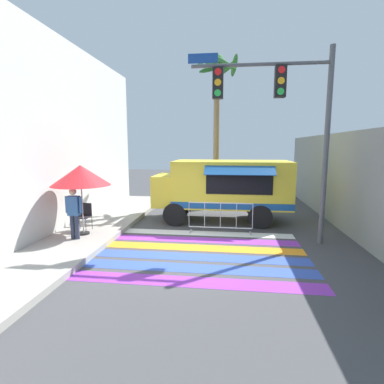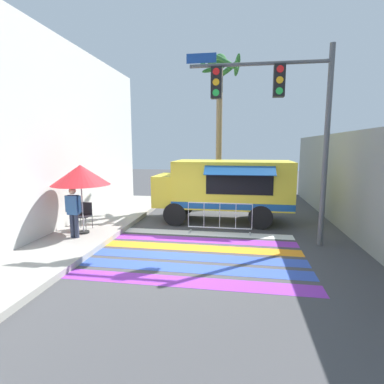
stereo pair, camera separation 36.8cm
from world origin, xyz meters
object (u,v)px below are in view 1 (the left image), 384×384
(traffic_signal_pole, at_px, (281,106))
(barricade_front, at_px, (220,218))
(food_truck, at_px, (221,185))
(palm_tree, at_px, (217,97))
(patio_umbrella, at_px, (81,176))
(folding_chair, at_px, (84,214))
(vendor_person, at_px, (74,211))

(traffic_signal_pole, distance_m, barricade_front, 4.09)
(food_truck, distance_m, traffic_signal_pole, 4.10)
(palm_tree, bearing_deg, patio_umbrella, -125.78)
(food_truck, xyz_separation_m, traffic_signal_pole, (1.80, -2.49, 2.71))
(folding_chair, relative_size, barricade_front, 0.41)
(food_truck, bearing_deg, vendor_person, -141.17)
(folding_chair, relative_size, palm_tree, 0.13)
(vendor_person, bearing_deg, patio_umbrella, 77.93)
(folding_chair, height_order, vendor_person, vendor_person)
(vendor_person, bearing_deg, traffic_signal_pole, -0.92)
(patio_umbrella, bearing_deg, folding_chair, 114.98)
(folding_chair, xyz_separation_m, vendor_person, (0.21, -0.99, 0.34))
(patio_umbrella, bearing_deg, traffic_signal_pole, 4.70)
(barricade_front, bearing_deg, traffic_signal_pole, -22.77)
(barricade_front, relative_size, palm_tree, 0.31)
(patio_umbrella, bearing_deg, barricade_front, 15.85)
(barricade_front, height_order, palm_tree, palm_tree)
(traffic_signal_pole, xyz_separation_m, barricade_front, (-1.76, 0.74, -3.62))
(patio_umbrella, distance_m, barricade_front, 4.81)
(food_truck, xyz_separation_m, folding_chair, (-4.56, -2.52, -0.74))
(barricade_front, bearing_deg, vendor_person, -158.29)
(patio_umbrella, height_order, folding_chair, patio_umbrella)
(food_truck, bearing_deg, folding_chair, -151.08)
(food_truck, height_order, traffic_signal_pole, traffic_signal_pole)
(traffic_signal_pole, relative_size, barricade_front, 2.64)
(food_truck, bearing_deg, patio_umbrella, -145.36)
(food_truck, distance_m, barricade_front, 1.98)
(food_truck, distance_m, folding_chair, 5.27)
(food_truck, height_order, vendor_person, food_truck)
(food_truck, bearing_deg, palm_tree, 97.02)
(vendor_person, bearing_deg, food_truck, 28.57)
(food_truck, distance_m, palm_tree, 4.64)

